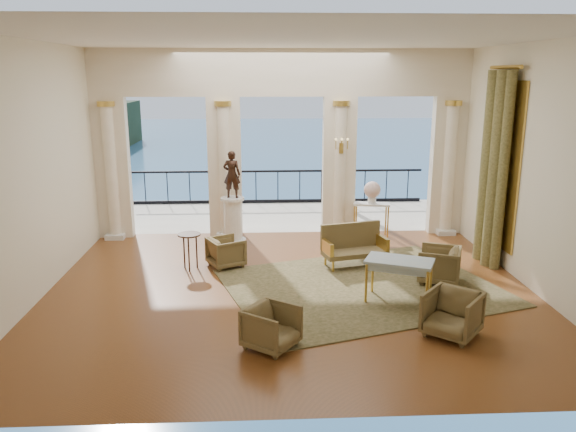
{
  "coord_description": "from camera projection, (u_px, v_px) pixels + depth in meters",
  "views": [
    {
      "loc": [
        -0.51,
        -9.76,
        3.92
      ],
      "look_at": [
        -0.01,
        0.6,
        1.29
      ],
      "focal_mm": 35.0,
      "sensor_mm": 36.0,
      "label": 1
    }
  ],
  "objects": [
    {
      "name": "arcade",
      "position": [
        282.0,
        131.0,
        13.5
      ],
      "size": [
        9.0,
        0.56,
        4.5
      ],
      "color": "beige",
      "rests_on": "ground"
    },
    {
      "name": "curtain",
      "position": [
        493.0,
        169.0,
        11.59
      ],
      "size": [
        0.33,
        1.4,
        4.09
      ],
      "color": "#494421",
      "rests_on": "ground"
    },
    {
      "name": "balustrade",
      "position": [
        278.0,
        190.0,
        17.5
      ],
      "size": [
        9.0,
        0.06,
        1.03
      ],
      "color": "black",
      "rests_on": "terrace"
    },
    {
      "name": "settee",
      "position": [
        353.0,
        245.0,
        11.76
      ],
      "size": [
        1.43,
        0.88,
        0.88
      ],
      "rotation": [
        0.0,
        0.0,
        0.25
      ],
      "color": "#42341F",
      "rests_on": "ground"
    },
    {
      "name": "rug",
      "position": [
        361.0,
        287.0,
        10.6
      ],
      "size": [
        5.76,
        5.06,
        0.02
      ],
      "primitive_type": "cube",
      "rotation": [
        0.0,
        0.0,
        0.31
      ],
      "color": "#323819",
      "rests_on": "ground"
    },
    {
      "name": "floor",
      "position": [
        290.0,
        291.0,
        10.44
      ],
      "size": [
        9.0,
        9.0,
        0.0
      ],
      "primitive_type": "plane",
      "color": "#432812",
      "rests_on": "ground"
    },
    {
      "name": "sea",
      "position": [
        265.0,
        156.0,
        70.0
      ],
      "size": [
        160.0,
        160.0,
        0.0
      ],
      "primitive_type": "plane",
      "color": "#225189",
      "rests_on": "ground"
    },
    {
      "name": "pedestal",
      "position": [
        233.0,
        221.0,
        13.34
      ],
      "size": [
        0.6,
        0.6,
        1.09
      ],
      "color": "silver",
      "rests_on": "ground"
    },
    {
      "name": "terrace",
      "position": [
        280.0,
        217.0,
        16.06
      ],
      "size": [
        10.0,
        3.6,
        0.1
      ],
      "primitive_type": "cube",
      "color": "beige",
      "rests_on": "ground"
    },
    {
      "name": "game_table",
      "position": [
        399.0,
        264.0,
        9.78
      ],
      "size": [
        1.3,
        1.03,
        0.78
      ],
      "rotation": [
        0.0,
        0.0,
        -0.41
      ],
      "color": "#9AB5C6",
      "rests_on": "ground"
    },
    {
      "name": "statue",
      "position": [
        232.0,
        174.0,
        13.07
      ],
      "size": [
        0.44,
        0.32,
        1.11
      ],
      "primitive_type": "imported",
      "rotation": [
        0.0,
        0.0,
        3.0
      ],
      "color": "black",
      "rests_on": "pedestal"
    },
    {
      "name": "urn",
      "position": [
        372.0,
        191.0,
        13.69
      ],
      "size": [
        0.41,
        0.41,
        0.54
      ],
      "color": "silver",
      "rests_on": "console_table"
    },
    {
      "name": "wall_sconce",
      "position": [
        341.0,
        147.0,
        13.35
      ],
      "size": [
        0.3,
        0.11,
        0.33
      ],
      "color": "gold",
      "rests_on": "arcade"
    },
    {
      "name": "armchair_c",
      "position": [
        439.0,
        263.0,
        10.78
      ],
      "size": [
        0.93,
        0.96,
        0.77
      ],
      "primitive_type": "imported",
      "rotation": [
        0.0,
        0.0,
        -1.95
      ],
      "color": "#42341F",
      "rests_on": "ground"
    },
    {
      "name": "palm_tree",
      "position": [
        349.0,
        68.0,
        15.91
      ],
      "size": [
        2.0,
        2.0,
        4.5
      ],
      "color": "#4C3823",
      "rests_on": "terrace"
    },
    {
      "name": "room_walls",
      "position": [
        294.0,
        144.0,
        8.65
      ],
      "size": [
        9.0,
        9.0,
        9.0
      ],
      "color": "white",
      "rests_on": "ground"
    },
    {
      "name": "armchair_b",
      "position": [
        452.0,
        312.0,
        8.57
      ],
      "size": [
        1.03,
        1.03,
        0.78
      ],
      "primitive_type": "imported",
      "rotation": [
        0.0,
        0.0,
        -0.71
      ],
      "color": "#42341F",
      "rests_on": "ground"
    },
    {
      "name": "window_frame",
      "position": [
        502.0,
        165.0,
        11.58
      ],
      "size": [
        0.04,
        1.6,
        3.4
      ],
      "primitive_type": "cube",
      "color": "gold",
      "rests_on": "room_walls"
    },
    {
      "name": "side_table",
      "position": [
        189.0,
        239.0,
        11.46
      ],
      "size": [
        0.47,
        0.47,
        0.76
      ],
      "color": "black",
      "rests_on": "ground"
    },
    {
      "name": "console_table",
      "position": [
        372.0,
        209.0,
        13.81
      ],
      "size": [
        0.93,
        0.5,
        0.84
      ],
      "rotation": [
        0.0,
        0.0,
        -0.19
      ],
      "color": "silver",
      "rests_on": "ground"
    },
    {
      "name": "headland",
      "position": [
        47.0,
        125.0,
        77.54
      ],
      "size": [
        22.0,
        18.0,
        6.0
      ],
      "primitive_type": "cube",
      "color": "black",
      "rests_on": "sea"
    },
    {
      "name": "armchair_a",
      "position": [
        271.0,
        326.0,
        8.2
      ],
      "size": [
        0.92,
        0.93,
        0.7
      ],
      "primitive_type": "imported",
      "rotation": [
        0.0,
        0.0,
        0.94
      ],
      "color": "#42341F",
      "rests_on": "ground"
    },
    {
      "name": "armchair_d",
      "position": [
        226.0,
        251.0,
        11.7
      ],
      "size": [
        0.86,
        0.87,
        0.68
      ],
      "primitive_type": "imported",
      "rotation": [
        0.0,
        0.0,
        2.04
      ],
      "color": "#42341F",
      "rests_on": "ground"
    }
  ]
}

